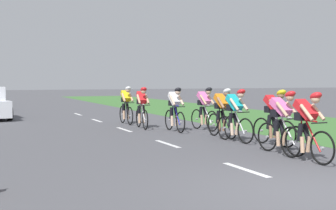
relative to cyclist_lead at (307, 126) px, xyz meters
name	(u,v)px	position (x,y,z in m)	size (l,w,h in m)	color
ground_plane	(310,191)	(-1.72, -2.16, -0.79)	(160.00, 160.00, 0.00)	#4C4C51
grass_verge	(236,115)	(5.44, 11.84, -0.78)	(7.00, 60.00, 0.01)	#3D7033
lane_markings_centre	(143,136)	(-1.72, 5.74, -0.78)	(0.14, 21.60, 0.01)	white
cyclist_lead	(307,126)	(0.00, 0.00, 0.00)	(0.42, 1.72, 1.56)	black
cyclist_second	(282,121)	(0.14, 1.05, 0.00)	(0.45, 1.72, 1.56)	black
cyclist_third	(274,117)	(0.83, 2.32, 0.00)	(0.45, 1.72, 1.56)	black
cyclist_fourth	(235,115)	(0.24, 3.36, 0.00)	(0.45, 1.72, 1.56)	black
cyclist_fifth	(222,112)	(0.38, 4.36, 0.00)	(0.42, 1.72, 1.56)	black
cyclist_sixth	(205,108)	(0.85, 6.43, 0.00)	(0.45, 1.72, 1.56)	black
cyclist_seventh	(175,109)	(-0.29, 6.45, 0.00)	(0.42, 1.72, 1.56)	black
cyclist_eighth	(142,107)	(-1.00, 7.84, 0.00)	(0.45, 1.72, 1.56)	black
cyclist_ninth	(126,105)	(-1.02, 9.69, 0.00)	(0.42, 1.72, 1.56)	black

